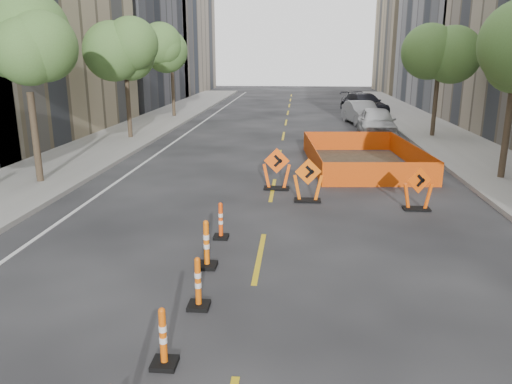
# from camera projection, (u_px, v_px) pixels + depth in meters

# --- Properties ---
(ground_plane) EXTENTS (140.00, 140.00, 0.00)m
(ground_plane) POSITION_uv_depth(u_px,v_px,m) (240.00, 357.00, 7.75)
(ground_plane) COLOR black
(sidewalk_left) EXTENTS (4.00, 90.00, 0.15)m
(sidewalk_left) POSITION_uv_depth(u_px,v_px,m) (51.00, 170.00, 19.98)
(sidewalk_left) COLOR gray
(sidewalk_left) RESTS_ON ground
(bld_left_d) EXTENTS (12.00, 16.00, 14.00)m
(bld_left_d) POSITION_uv_depth(u_px,v_px,m) (102.00, 27.00, 44.92)
(bld_left_d) COLOR #4C4C51
(bld_left_d) RESTS_ON ground
(bld_left_e) EXTENTS (12.00, 20.00, 20.00)m
(bld_left_e) POSITION_uv_depth(u_px,v_px,m) (152.00, 8.00, 59.88)
(bld_left_e) COLOR gray
(bld_left_e) RESTS_ON ground
(bld_right_e) EXTENTS (12.00, 14.00, 16.00)m
(bld_right_e) POSITION_uv_depth(u_px,v_px,m) (433.00, 25.00, 60.55)
(bld_right_e) COLOR tan
(bld_right_e) RESTS_ON ground
(tree_l_b) EXTENTS (2.80, 2.80, 5.95)m
(tree_l_b) POSITION_uv_depth(u_px,v_px,m) (26.00, 55.00, 16.83)
(tree_l_b) COLOR #382B1E
(tree_l_b) RESTS_ON ground
(tree_l_c) EXTENTS (2.80, 2.80, 5.95)m
(tree_l_c) POSITION_uv_depth(u_px,v_px,m) (125.00, 55.00, 26.44)
(tree_l_c) COLOR #382B1E
(tree_l_c) RESTS_ON ground
(tree_l_d) EXTENTS (2.80, 2.80, 5.95)m
(tree_l_d) POSITION_uv_depth(u_px,v_px,m) (172.00, 55.00, 36.04)
(tree_l_d) COLOR #382B1E
(tree_l_d) RESTS_ON ground
(tree_r_c) EXTENTS (2.80, 2.80, 5.95)m
(tree_r_c) POSITION_uv_depth(u_px,v_px,m) (440.00, 55.00, 27.00)
(tree_r_c) COLOR #382B1E
(tree_r_c) RESTS_ON ground
(channelizer_3) EXTENTS (0.38, 0.38, 0.97)m
(channelizer_3) POSITION_uv_depth(u_px,v_px,m) (163.00, 337.00, 7.41)
(channelizer_3) COLOR #DD5609
(channelizer_3) RESTS_ON ground
(channelizer_4) EXTENTS (0.40, 0.40, 1.01)m
(channelizer_4) POSITION_uv_depth(u_px,v_px,m) (198.00, 283.00, 9.14)
(channelizer_4) COLOR #D85609
(channelizer_4) RESTS_ON ground
(channelizer_5) EXTENTS (0.43, 0.43, 1.09)m
(channelizer_5) POSITION_uv_depth(u_px,v_px,m) (206.00, 244.00, 10.89)
(channelizer_5) COLOR orange
(channelizer_5) RESTS_ON ground
(channelizer_6) EXTENTS (0.38, 0.38, 0.96)m
(channelizer_6) POSITION_uv_depth(u_px,v_px,m) (221.00, 221.00, 12.65)
(channelizer_6) COLOR #FB470A
(channelizer_6) RESTS_ON ground
(chevron_sign_left) EXTENTS (0.99, 0.61, 1.46)m
(chevron_sign_left) POSITION_uv_depth(u_px,v_px,m) (277.00, 169.00, 17.24)
(chevron_sign_left) COLOR #FF540A
(chevron_sign_left) RESTS_ON ground
(chevron_sign_center) EXTENTS (1.02, 0.71, 1.41)m
(chevron_sign_center) POSITION_uv_depth(u_px,v_px,m) (308.00, 180.00, 15.80)
(chevron_sign_center) COLOR #F9610A
(chevron_sign_center) RESTS_ON ground
(chevron_sign_right) EXTENTS (1.02, 0.81, 1.33)m
(chevron_sign_right) POSITION_uv_depth(u_px,v_px,m) (418.00, 189.00, 14.94)
(chevron_sign_right) COLOR #EC5009
(chevron_sign_right) RESTS_ON ground
(safety_fence) EXTENTS (4.78, 7.51, 0.90)m
(safety_fence) POSITION_uv_depth(u_px,v_px,m) (362.00, 155.00, 21.07)
(safety_fence) COLOR #DF4E0B
(safety_fence) RESTS_ON ground
(parked_car_near) EXTENTS (2.12, 4.94, 1.66)m
(parked_car_near) POSITION_uv_depth(u_px,v_px,m) (377.00, 122.00, 28.55)
(parked_car_near) COLOR silver
(parked_car_near) RESTS_ON ground
(parked_car_mid) EXTENTS (2.39, 4.82, 1.52)m
(parked_car_mid) POSITION_uv_depth(u_px,v_px,m) (361.00, 113.00, 33.73)
(parked_car_mid) COLOR #9A9B9F
(parked_car_mid) RESTS_ON ground
(parked_car_far) EXTENTS (3.85, 6.09, 1.64)m
(parked_car_far) POSITION_uv_depth(u_px,v_px,m) (364.00, 104.00, 39.15)
(parked_car_far) COLOR black
(parked_car_far) RESTS_ON ground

